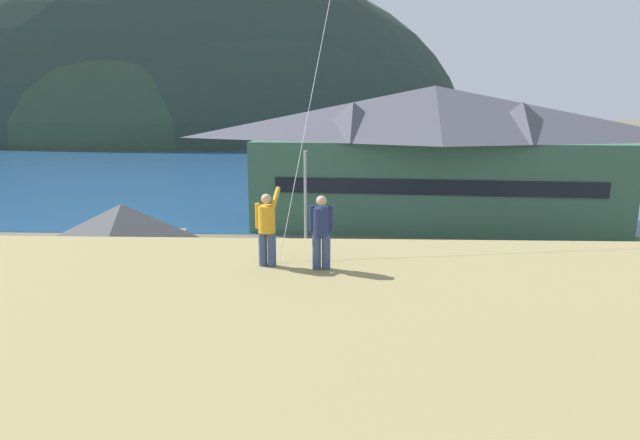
{
  "coord_description": "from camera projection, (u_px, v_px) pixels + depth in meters",
  "views": [
    {
      "loc": [
        0.06,
        -19.65,
        9.5
      ],
      "look_at": [
        -0.99,
        9.0,
        3.14
      ],
      "focal_mm": 29.66,
      "sensor_mm": 36.0,
      "label": 1
    }
  ],
  "objects": [
    {
      "name": "harbor_lodge",
      "position": [
        432.0,
        153.0,
        40.89
      ],
      "size": [
        29.42,
        12.07,
        10.78
      ],
      "color": "#38604C",
      "rests_on": "ground"
    },
    {
      "name": "person_companion",
      "position": [
        321.0,
        230.0,
        12.16
      ],
      "size": [
        0.55,
        0.4,
        1.74
      ],
      "color": "#384770",
      "rests_on": "grassy_hill_foreground"
    },
    {
      "name": "moored_boat_outer_mooring",
      "position": [
        345.0,
        188.0,
        55.48
      ],
      "size": [
        2.39,
        6.78,
        2.16
      ],
      "color": "#A8A399",
      "rests_on": "ground"
    },
    {
      "name": "ground_plane",
      "position": [
        336.0,
        345.0,
        21.23
      ],
      "size": [
        600.0,
        600.0,
        0.0
      ],
      "primitive_type": "plane",
      "color": "#66604C"
    },
    {
      "name": "person_kite_flyer",
      "position": [
        267.0,
        227.0,
        12.41
      ],
      "size": [
        0.57,
        0.63,
        1.86
      ],
      "color": "#384770",
      "rests_on": "grassy_hill_foreground"
    },
    {
      "name": "parking_lot_pad",
      "position": [
        337.0,
        299.0,
        26.1
      ],
      "size": [
        40.0,
        20.0,
        0.1
      ],
      "primitive_type": "cube",
      "color": "slate",
      "rests_on": "ground"
    },
    {
      "name": "far_hill_center_saddle",
      "position": [
        150.0,
        143.0,
        129.63
      ],
      "size": [
        144.16,
        44.35,
        94.1
      ],
      "primitive_type": "ellipsoid",
      "color": "#2D3D33",
      "rests_on": "ground"
    },
    {
      "name": "parked_car_corner_spot",
      "position": [
        565.0,
        272.0,
        26.98
      ],
      "size": [
        4.29,
        2.24,
        1.82
      ],
      "color": "#9EA3A8",
      "rests_on": "parking_lot_pad"
    },
    {
      "name": "far_hill_far_shoulder",
      "position": [
        199.0,
        141.0,
        136.38
      ],
      "size": [
        135.45,
        60.73,
        86.69
      ],
      "primitive_type": "ellipsoid",
      "color": "#2D3D33",
      "rests_on": "ground"
    },
    {
      "name": "far_hill_west_ridge",
      "position": [
        147.0,
        140.0,
        138.39
      ],
      "size": [
        107.16,
        63.6,
        78.34
      ],
      "primitive_type": "ellipsoid",
      "color": "#3D4C38",
      "rests_on": "ground"
    },
    {
      "name": "parked_car_mid_row_center",
      "position": [
        361.0,
        305.0,
        22.52
      ],
      "size": [
        4.33,
        2.33,
        1.82
      ],
      "color": "#9EA3A8",
      "rests_on": "parking_lot_pad"
    },
    {
      "name": "storage_shed_waterside",
      "position": [
        366.0,
        191.0,
        43.71
      ],
      "size": [
        6.51,
        5.64,
        4.59
      ],
      "color": "#474C56",
      "rests_on": "ground"
    },
    {
      "name": "parked_car_mid_row_near",
      "position": [
        253.0,
        271.0,
        27.04
      ],
      "size": [
        4.24,
        2.13,
        1.82
      ],
      "color": "silver",
      "rests_on": "parking_lot_pad"
    },
    {
      "name": "parking_light_pole",
      "position": [
        305.0,
        200.0,
        30.73
      ],
      "size": [
        0.24,
        0.78,
        6.7
      ],
      "color": "#ADADB2",
      "rests_on": "parking_lot_pad"
    },
    {
      "name": "parked_car_front_row_red",
      "position": [
        640.0,
        323.0,
        20.69
      ],
      "size": [
        4.35,
        2.37,
        1.82
      ],
      "color": "black",
      "rests_on": "parking_lot_pad"
    },
    {
      "name": "far_hill_east_peak",
      "position": [
        164.0,
        139.0,
        141.38
      ],
      "size": [
        107.6,
        72.7,
        80.95
      ],
      "primitive_type": "ellipsoid",
      "color": "#334733",
      "rests_on": "ground"
    },
    {
      "name": "bay_water",
      "position": [
        339.0,
        167.0,
        79.76
      ],
      "size": [
        360.0,
        84.0,
        0.03
      ],
      "primitive_type": "cube",
      "color": "navy",
      "rests_on": "ground"
    },
    {
      "name": "parked_car_mid_row_far",
      "position": [
        479.0,
        312.0,
        21.79
      ],
      "size": [
        4.3,
        2.26,
        1.82
      ],
      "color": "slate",
      "rests_on": "parking_lot_pad"
    },
    {
      "name": "parked_car_front_row_end",
      "position": [
        457.0,
        275.0,
        26.48
      ],
      "size": [
        4.35,
        2.37,
        1.82
      ],
      "color": "#236633",
      "rests_on": "parking_lot_pad"
    },
    {
      "name": "moored_boat_wharfside",
      "position": [
        274.0,
        195.0,
        51.46
      ],
      "size": [
        2.34,
        7.18,
        2.16
      ],
      "color": "#23564C",
      "rests_on": "ground"
    },
    {
      "name": "moored_boat_inner_slip",
      "position": [
        279.0,
        193.0,
        52.65
      ],
      "size": [
        2.44,
        5.89,
        2.16
      ],
      "color": "#23564C",
      "rests_on": "ground"
    },
    {
      "name": "storage_shed_near_lot",
      "position": [
        125.0,
        252.0,
        25.12
      ],
      "size": [
        6.21,
        6.49,
        4.9
      ],
      "color": "#756B5B",
      "rests_on": "ground"
    },
    {
      "name": "wharf_dock",
      "position": [
        311.0,
        195.0,
        53.6
      ],
      "size": [
        3.2,
        11.82,
        0.7
      ],
      "color": "#70604C",
      "rests_on": "ground"
    }
  ]
}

